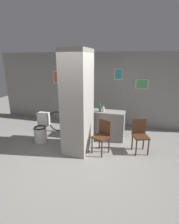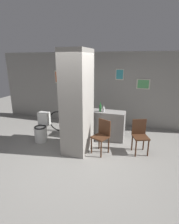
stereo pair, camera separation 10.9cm
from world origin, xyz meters
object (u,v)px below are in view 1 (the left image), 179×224
Objects in this scene: toilet at (41,130)px; chair_by_doorway at (140,134)px; chair_near_pillar at (102,135)px; bottle_tall at (100,108)px; bicycle at (71,122)px.

chair_by_doorway reaches higher than toilet.
chair_near_pillar and chair_by_doorway have the same top height.
bottle_tall is (1.62, 0.63, 0.63)m from toilet.
chair_by_doorway is 0.54× the size of bicycle.
chair_near_pillar is 1.00× the size of chair_by_doorway.
toilet is at bearing -158.85° from bottle_tall.
chair_near_pillar is 0.54× the size of bicycle.
chair_near_pillar reaches higher than bicycle.
bicycle is at bearing 52.90° from toilet.
chair_near_pillar is 1.59m from bicycle.
bicycle is at bearing 142.23° from chair_by_doorway.
chair_near_pillar reaches higher than toilet.
chair_by_doorway reaches higher than bicycle.
chair_by_doorway is at bearing -22.64° from bottle_tall.
toilet is at bearing -127.10° from bicycle.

